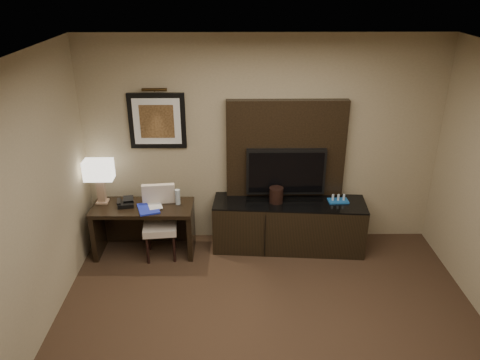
{
  "coord_description": "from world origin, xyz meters",
  "views": [
    {
      "loc": [
        -0.35,
        -3.09,
        3.35
      ],
      "look_at": [
        -0.29,
        1.8,
        1.15
      ],
      "focal_mm": 35.0,
      "sensor_mm": 36.0,
      "label": 1
    }
  ],
  "objects_px": {
    "tv": "(286,172)",
    "minibar_tray": "(338,198)",
    "ice_bucket": "(276,195)",
    "credenza": "(288,225)",
    "table_lamp": "(100,182)",
    "desk_chair": "(160,226)",
    "water_bottle": "(178,197)",
    "desk": "(145,229)",
    "desk_phone": "(126,202)"
  },
  "relations": [
    {
      "from": "credenza",
      "to": "table_lamp",
      "type": "relative_size",
      "value": 3.39
    },
    {
      "from": "desk_phone",
      "to": "tv",
      "type": "bearing_deg",
      "value": -4.64
    },
    {
      "from": "desk_chair",
      "to": "water_bottle",
      "type": "height_order",
      "value": "water_bottle"
    },
    {
      "from": "desk",
      "to": "credenza",
      "type": "height_order",
      "value": "desk"
    },
    {
      "from": "credenza",
      "to": "tv",
      "type": "height_order",
      "value": "tv"
    },
    {
      "from": "desk_chair",
      "to": "credenza",
      "type": "bearing_deg",
      "value": 0.59
    },
    {
      "from": "minibar_tray",
      "to": "credenza",
      "type": "bearing_deg",
      "value": 179.9
    },
    {
      "from": "table_lamp",
      "to": "desk_phone",
      "type": "xyz_separation_m",
      "value": [
        0.31,
        -0.1,
        -0.24
      ]
    },
    {
      "from": "tv",
      "to": "desk_chair",
      "type": "height_order",
      "value": "tv"
    },
    {
      "from": "tv",
      "to": "minibar_tray",
      "type": "distance_m",
      "value": 0.75
    },
    {
      "from": "table_lamp",
      "to": "ice_bucket",
      "type": "distance_m",
      "value": 2.2
    },
    {
      "from": "table_lamp",
      "to": "tv",
      "type": "bearing_deg",
      "value": 3.17
    },
    {
      "from": "table_lamp",
      "to": "minibar_tray",
      "type": "relative_size",
      "value": 2.24
    },
    {
      "from": "desk",
      "to": "water_bottle",
      "type": "relative_size",
      "value": 6.38
    },
    {
      "from": "tv",
      "to": "ice_bucket",
      "type": "xyz_separation_m",
      "value": [
        -0.13,
        -0.14,
        -0.26
      ]
    },
    {
      "from": "desk_chair",
      "to": "table_lamp",
      "type": "height_order",
      "value": "table_lamp"
    },
    {
      "from": "table_lamp",
      "to": "ice_bucket",
      "type": "xyz_separation_m",
      "value": [
        2.19,
        -0.02,
        -0.19
      ]
    },
    {
      "from": "minibar_tray",
      "to": "ice_bucket",
      "type": "bearing_deg",
      "value": -179.77
    },
    {
      "from": "ice_bucket",
      "to": "water_bottle",
      "type": "bearing_deg",
      "value": -177.92
    },
    {
      "from": "credenza",
      "to": "desk_phone",
      "type": "bearing_deg",
      "value": -173.0
    },
    {
      "from": "desk",
      "to": "desk_phone",
      "type": "xyz_separation_m",
      "value": [
        -0.21,
        0.01,
        0.38
      ]
    },
    {
      "from": "credenza",
      "to": "ice_bucket",
      "type": "bearing_deg",
      "value": -174.1
    },
    {
      "from": "credenza",
      "to": "minibar_tray",
      "type": "xyz_separation_m",
      "value": [
        0.62,
        -0.0,
        0.38
      ]
    },
    {
      "from": "desk_chair",
      "to": "minibar_tray",
      "type": "bearing_deg",
      "value": -1.22
    },
    {
      "from": "table_lamp",
      "to": "desk_phone",
      "type": "relative_size",
      "value": 2.93
    },
    {
      "from": "ice_bucket",
      "to": "desk",
      "type": "bearing_deg",
      "value": -176.73
    },
    {
      "from": "desk_chair",
      "to": "ice_bucket",
      "type": "height_order",
      "value": "ice_bucket"
    },
    {
      "from": "credenza",
      "to": "table_lamp",
      "type": "xyz_separation_m",
      "value": [
        -2.37,
        0.01,
        0.62
      ]
    },
    {
      "from": "desk",
      "to": "minibar_tray",
      "type": "bearing_deg",
      "value": 3.36
    },
    {
      "from": "credenza",
      "to": "ice_bucket",
      "type": "relative_size",
      "value": 9.71
    },
    {
      "from": "desk_chair",
      "to": "table_lamp",
      "type": "relative_size",
      "value": 1.5
    },
    {
      "from": "table_lamp",
      "to": "ice_bucket",
      "type": "height_order",
      "value": "table_lamp"
    },
    {
      "from": "desk_phone",
      "to": "desk",
      "type": "bearing_deg",
      "value": -14.02
    },
    {
      "from": "tv",
      "to": "ice_bucket",
      "type": "distance_m",
      "value": 0.32
    },
    {
      "from": "desk",
      "to": "table_lamp",
      "type": "xyz_separation_m",
      "value": [
        -0.52,
        0.11,
        0.62
      ]
    },
    {
      "from": "desk",
      "to": "minibar_tray",
      "type": "distance_m",
      "value": 2.5
    },
    {
      "from": "desk_phone",
      "to": "minibar_tray",
      "type": "relative_size",
      "value": 0.76
    },
    {
      "from": "water_bottle",
      "to": "credenza",
      "type": "bearing_deg",
      "value": 2.0
    },
    {
      "from": "minibar_tray",
      "to": "water_bottle",
      "type": "bearing_deg",
      "value": -178.64
    },
    {
      "from": "tv",
      "to": "minibar_tray",
      "type": "xyz_separation_m",
      "value": [
        0.67,
        -0.14,
        -0.31
      ]
    },
    {
      "from": "tv",
      "to": "desk_chair",
      "type": "distance_m",
      "value": 1.72
    },
    {
      "from": "desk_chair",
      "to": "ice_bucket",
      "type": "distance_m",
      "value": 1.51
    },
    {
      "from": "ice_bucket",
      "to": "desk_phone",
      "type": "bearing_deg",
      "value": -177.4
    },
    {
      "from": "water_bottle",
      "to": "table_lamp",
      "type": "bearing_deg",
      "value": 176.37
    },
    {
      "from": "desk",
      "to": "minibar_tray",
      "type": "relative_size",
      "value": 4.9
    },
    {
      "from": "desk",
      "to": "desk_chair",
      "type": "height_order",
      "value": "desk_chair"
    },
    {
      "from": "water_bottle",
      "to": "minibar_tray",
      "type": "xyz_separation_m",
      "value": [
        2.03,
        0.05,
        -0.06
      ]
    },
    {
      "from": "tv",
      "to": "water_bottle",
      "type": "bearing_deg",
      "value": -172.09
    },
    {
      "from": "credenza",
      "to": "table_lamp",
      "type": "distance_m",
      "value": 2.45
    },
    {
      "from": "tv",
      "to": "water_bottle",
      "type": "distance_m",
      "value": 1.4
    }
  ]
}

